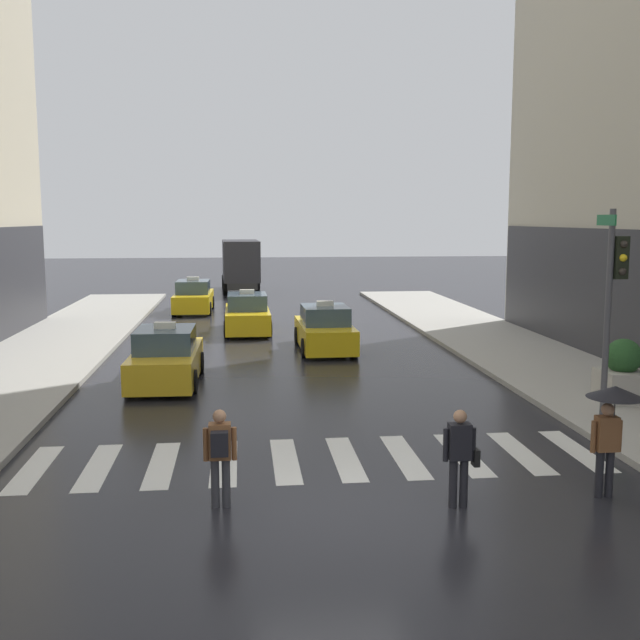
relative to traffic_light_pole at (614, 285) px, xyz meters
name	(u,v)px	position (x,y,z in m)	size (l,w,h in m)	color
ground_plane	(334,520)	(-6.85, -4.60, -3.26)	(160.00, 160.00, 0.00)	black
crosswalk_markings	(316,459)	(-6.85, -1.60, -3.25)	(11.30, 2.80, 0.01)	silver
traffic_light_pole	(614,285)	(0.00, 0.00, 0.00)	(0.44, 0.84, 4.80)	#47474C
taxi_lead	(166,359)	(-10.45, 5.69, -2.53)	(1.99, 4.57, 1.80)	gold
taxi_second	(325,330)	(-5.29, 10.66, -2.53)	(1.98, 4.56, 1.80)	yellow
taxi_third	(247,315)	(-8.03, 15.29, -2.53)	(1.96, 4.55, 1.80)	yellow
taxi_fourth	(194,298)	(-10.68, 22.34, -2.53)	(1.98, 4.57, 1.80)	yellow
box_truck	(240,263)	(-8.30, 32.39, -1.41)	(2.50, 7.61, 3.35)	#2D2D2D
pedestrian_with_umbrella	(612,411)	(-2.06, -4.11, -1.74)	(0.96, 0.96, 1.94)	black
pedestrian_with_backpack	(220,451)	(-8.65, -3.90, -2.29)	(0.55, 0.43, 1.65)	#333338
pedestrian_with_handbag	(460,452)	(-4.73, -4.29, -2.32)	(0.60, 0.24, 1.65)	black
planter_near_corner	(623,373)	(1.26, 1.70, -2.38)	(1.10, 1.10, 1.60)	#A8A399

